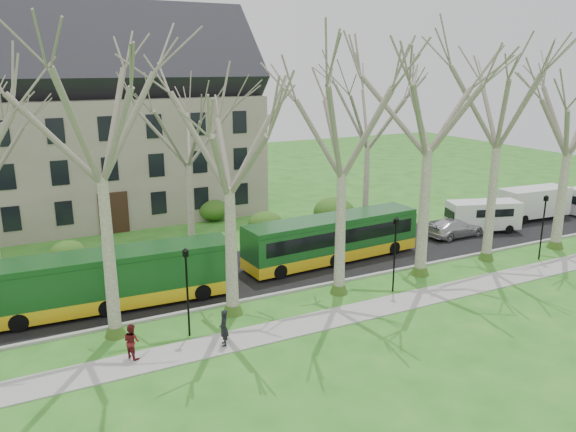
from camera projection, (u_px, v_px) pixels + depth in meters
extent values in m
plane|color=#27681D|center=(291.00, 304.00, 30.29)|extent=(120.00, 120.00, 0.00)
cube|color=gray|center=(314.00, 322.00, 28.13)|extent=(70.00, 2.00, 0.06)
cube|color=black|center=(251.00, 272.00, 35.02)|extent=(80.00, 8.00, 0.06)
cube|color=#A5A39E|center=(279.00, 293.00, 31.56)|extent=(80.00, 0.25, 0.14)
cube|color=gray|center=(97.00, 157.00, 47.02)|extent=(26.00, 12.00, 10.00)
cylinder|color=black|center=(188.00, 297.00, 26.28)|extent=(0.10, 0.10, 4.00)
cube|color=black|center=(185.00, 253.00, 25.72)|extent=(0.22, 0.22, 0.30)
cylinder|color=black|center=(394.00, 258.00, 31.53)|extent=(0.10, 0.10, 4.00)
cube|color=black|center=(396.00, 221.00, 30.97)|extent=(0.22, 0.22, 0.30)
cylinder|color=black|center=(542.00, 231.00, 36.77)|extent=(0.10, 0.10, 4.00)
cube|color=black|center=(546.00, 199.00, 36.21)|extent=(0.22, 0.22, 0.30)
ellipsoid|color=#254E16|center=(68.00, 250.00, 35.99)|extent=(2.60, 2.60, 2.00)
ellipsoid|color=#254E16|center=(266.00, 223.00, 42.11)|extent=(2.60, 2.60, 2.00)
ellipsoid|color=#254E16|center=(334.00, 214.00, 44.73)|extent=(2.60, 2.60, 2.00)
ellipsoid|color=#254E16|center=(213.00, 209.00, 46.40)|extent=(2.60, 2.60, 2.00)
imported|color=silver|center=(455.00, 228.00, 41.93)|extent=(4.69, 1.95, 1.35)
imported|color=black|center=(224.00, 328.00, 25.58)|extent=(0.51, 0.68, 1.72)
imported|color=maroon|center=(132.00, 341.00, 24.48)|extent=(0.89, 0.96, 1.59)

